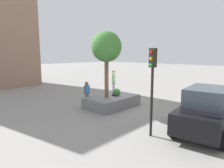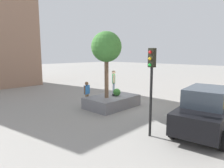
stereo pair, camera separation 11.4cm
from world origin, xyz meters
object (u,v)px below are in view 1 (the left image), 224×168
skateboard (114,94)px  bystander_watching (87,92)px  plaza_tree (106,47)px  pedestrian_crossing (196,98)px  planter_ledge (112,102)px  traffic_light_corner (152,77)px  skateboarder (114,81)px  sedan_parked (206,110)px

skateboard → bystander_watching: bystander_watching is taller
plaza_tree → pedestrian_crossing: size_ratio=2.78×
bystander_watching → pedestrian_crossing: size_ratio=1.08×
planter_ledge → traffic_light_corner: traffic_light_corner is taller
skateboard → skateboarder: bearing=0.0°
planter_ledge → skateboard: skateboard is taller
plaza_tree → traffic_light_corner: plaza_tree is taller
plaza_tree → bystander_watching: size_ratio=2.57×
skateboarder → planter_ledge: bearing=27.3°
planter_ledge → sedan_parked: bearing=87.2°
planter_ledge → sedan_parked: 6.59m
planter_ledge → bystander_watching: bystander_watching is taller
pedestrian_crossing → skateboarder: bearing=-65.0°
traffic_light_corner → bystander_watching: size_ratio=2.30×
sedan_parked → pedestrian_crossing: 3.52m
sedan_parked → traffic_light_corner: (2.24, -1.71, 1.69)m
skateboard → pedestrian_crossing: (-2.41, 5.16, 0.10)m
skateboard → bystander_watching: (1.27, -1.58, 0.18)m
plaza_tree → skateboard: bearing=-167.1°
sedan_parked → planter_ledge: bearing=-92.8°
skateboarder → pedestrian_crossing: bearing=115.0°
skateboard → bystander_watching: size_ratio=0.41×
planter_ledge → pedestrian_crossing: 5.72m
sedan_parked → bystander_watching: (0.54, -8.33, -0.10)m
planter_ledge → traffic_light_corner: size_ratio=0.91×
sedan_parked → traffic_light_corner: traffic_light_corner is taller
bystander_watching → pedestrian_crossing: bearing=118.6°
sedan_parked → bystander_watching: 8.35m
planter_ledge → sedan_parked: (0.33, 6.54, 0.73)m
traffic_light_corner → bystander_watching: 7.07m
plaza_tree → skateboarder: size_ratio=2.59×
sedan_parked → pedestrian_crossing: bearing=-153.1°
bystander_watching → traffic_light_corner: bearing=75.6°
skateboarder → pedestrian_crossing: (-2.41, 5.16, -0.93)m
plaza_tree → bystander_watching: plaza_tree is taller
planter_ledge → skateboarder: bearing=-152.7°
planter_ledge → pedestrian_crossing: bearing=119.6°
skateboarder → sedan_parked: 6.83m
sedan_parked → traffic_light_corner: 3.29m
plaza_tree → traffic_light_corner: (1.99, 4.82, -1.45)m
bystander_watching → skateboarder: bearing=128.8°
skateboard → skateboarder: skateboarder is taller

